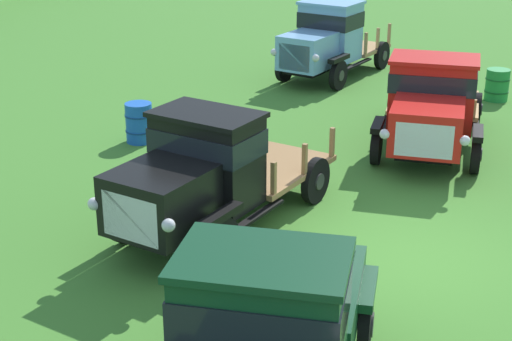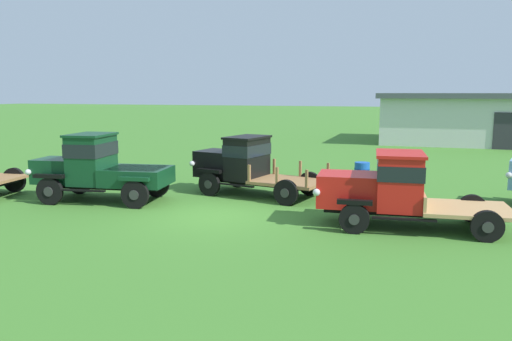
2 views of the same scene
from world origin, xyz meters
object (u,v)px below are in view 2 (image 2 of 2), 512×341
at_px(vintage_truck_midrow_center, 243,164).
at_px(vintage_truck_far_side, 391,188).
at_px(oil_drum_beside_row, 362,173).
at_px(vintage_truck_second_in_line, 98,167).

distance_m(vintage_truck_midrow_center, vintage_truck_far_side, 6.12).
relative_size(vintage_truck_midrow_center, oil_drum_beside_row, 5.77).
relative_size(vintage_truck_far_side, oil_drum_beside_row, 5.92).
xyz_separation_m(vintage_truck_second_in_line, vintage_truck_midrow_center, (4.31, 2.63, -0.04)).
bearing_deg(vintage_truck_second_in_line, vintage_truck_far_side, -1.86).
bearing_deg(vintage_truck_second_in_line, vintage_truck_midrow_center, 31.38).
bearing_deg(vintage_truck_midrow_center, oil_drum_beside_row, 39.81).
xyz_separation_m(vintage_truck_far_side, oil_drum_beside_row, (-1.45, 6.21, -0.63)).
height_order(vintage_truck_far_side, oil_drum_beside_row, vintage_truck_far_side).
bearing_deg(vintage_truck_far_side, oil_drum_beside_row, 103.14).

